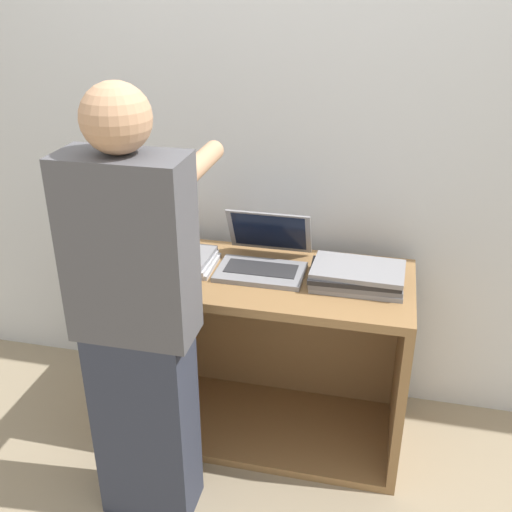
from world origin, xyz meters
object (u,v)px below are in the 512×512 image
at_px(person, 138,325).
at_px(laptop_open, 264,258).
at_px(laptop_stack_right, 357,276).
at_px(laptop_stack_left, 171,258).

bearing_deg(person, laptop_open, 60.49).
xyz_separation_m(laptop_open, person, (-0.31, -0.55, -0.02)).
bearing_deg(laptop_stack_right, laptop_open, 171.59).
bearing_deg(laptop_stack_right, person, -144.36).
relative_size(laptop_stack_left, laptop_stack_right, 1.01).
height_order(laptop_stack_left, laptop_stack_right, laptop_stack_right).
distance_m(laptop_open, laptop_stack_right, 0.38).
bearing_deg(laptop_stack_right, laptop_stack_left, 179.77).
xyz_separation_m(laptop_stack_right, person, (-0.69, -0.49, -0.01)).
height_order(laptop_open, laptop_stack_left, laptop_open).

